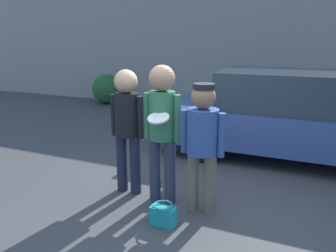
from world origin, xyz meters
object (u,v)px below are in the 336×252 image
object	(u,v)px
person_middle_with_frisbee	(162,122)
shrub	(107,89)
parked_car_near	(293,116)
handbag	(163,215)
person_right	(202,137)
person_left	(127,121)

from	to	relation	value
person_middle_with_frisbee	shrub	bearing A→B (deg)	129.16
parked_car_near	shrub	bearing A→B (deg)	152.72
person_middle_with_frisbee	parked_car_near	xyz separation A→B (m)	(1.49, 2.49, -0.33)
handbag	parked_car_near	bearing A→B (deg)	67.95
person_right	person_middle_with_frisbee	bearing A→B (deg)	174.88
person_right	handbag	distance (m)	1.04
person_left	handbag	world-z (taller)	person_left
person_middle_with_frisbee	parked_car_near	distance (m)	2.92
person_right	handbag	size ratio (longest dim) A/B	5.46
person_middle_with_frisbee	person_right	world-z (taller)	person_middle_with_frisbee
parked_car_near	shrub	size ratio (longest dim) A/B	4.84
person_middle_with_frisbee	person_right	size ratio (longest dim) A/B	1.12
person_middle_with_frisbee	shrub	xyz separation A→B (m)	(-4.58, 5.62, -0.62)
person_middle_with_frisbee	parked_car_near	bearing A→B (deg)	59.15
person_left	person_right	size ratio (longest dim) A/B	1.07
person_right	parked_car_near	bearing A→B (deg)	69.89
person_left	handbag	distance (m)	1.38
person_middle_with_frisbee	person_right	distance (m)	0.57
person_right	shrub	world-z (taller)	person_right
person_left	handbag	size ratio (longest dim) A/B	5.84
person_left	shrub	size ratio (longest dim) A/B	1.77
shrub	person_left	bearing A→B (deg)	-54.09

